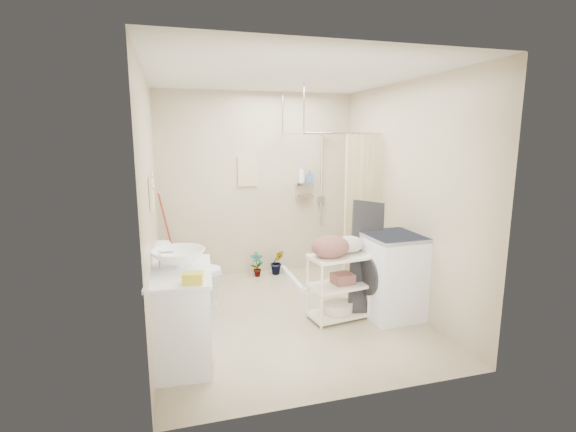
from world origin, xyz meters
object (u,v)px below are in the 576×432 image
(vanity, at_px, (182,315))
(washing_machine, at_px, (393,275))
(laundry_rack, at_px, (338,281))
(toilet, at_px, (190,274))

(vanity, bearing_deg, washing_machine, 12.31)
(vanity, height_order, laundry_rack, laundry_rack)
(vanity, bearing_deg, toilet, 88.11)
(vanity, distance_m, washing_machine, 2.33)
(vanity, xyz_separation_m, toilet, (0.12, 1.21, -0.03))
(washing_machine, distance_m, laundry_rack, 0.64)
(toilet, bearing_deg, washing_machine, -109.99)
(washing_machine, xyz_separation_m, laundry_rack, (-0.64, 0.05, -0.03))
(vanity, relative_size, toilet, 1.22)
(washing_machine, bearing_deg, laundry_rack, 172.54)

